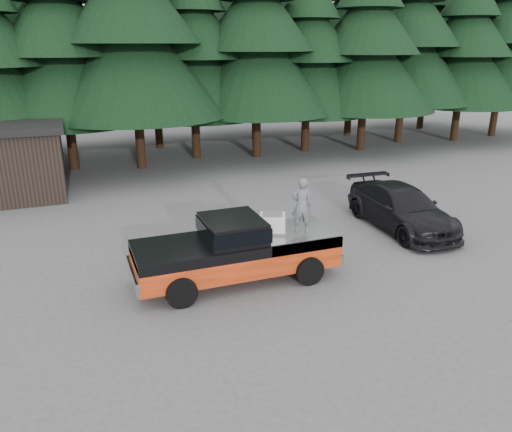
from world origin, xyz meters
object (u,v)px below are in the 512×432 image
object	(u,v)px
air_compressor	(272,224)
man_on_bed	(302,205)
pickup_truck	(236,259)
parked_car	(401,208)

from	to	relation	value
air_compressor	man_on_bed	size ratio (longest dim) A/B	0.45
air_compressor	man_on_bed	world-z (taller)	man_on_bed
air_compressor	man_on_bed	xyz separation A→B (m)	(0.78, -0.29, 0.56)
pickup_truck	parked_car	distance (m)	7.39
pickup_truck	man_on_bed	distance (m)	2.43
man_on_bed	air_compressor	bearing A→B (deg)	-1.50
man_on_bed	parked_car	world-z (taller)	man_on_bed
pickup_truck	man_on_bed	xyz separation A→B (m)	(1.91, -0.25, 1.48)
pickup_truck	air_compressor	world-z (taller)	air_compressor
pickup_truck	parked_car	bearing A→B (deg)	15.32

